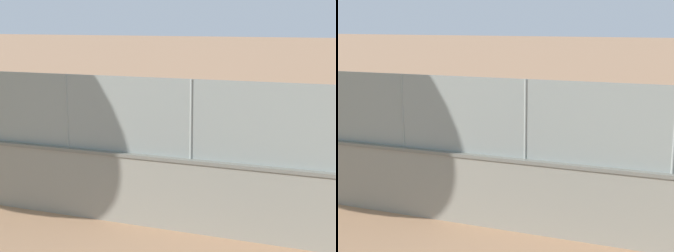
{
  "view_description": "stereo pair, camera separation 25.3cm",
  "coord_description": "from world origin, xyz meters",
  "views": [
    {
      "loc": [
        -4.5,
        21.42,
        4.72
      ],
      "look_at": [
        1.28,
        6.71,
        1.38
      ],
      "focal_mm": 53.13,
      "sensor_mm": 36.0,
      "label": 1
    },
    {
      "loc": [
        -4.73,
        21.33,
        4.72
      ],
      "look_at": [
        1.28,
        6.71,
        1.38
      ],
      "focal_mm": 53.13,
      "sensor_mm": 36.0,
      "label": 2
    }
  ],
  "objects": [
    {
      "name": "fence_panel_on_wall",
      "position": [
        0.49,
        11.33,
        2.61
      ],
      "size": [
        21.88,
        0.75,
        1.78
      ],
      "color": "gray",
      "rests_on": "perimeter_wall"
    },
    {
      "name": "perimeter_wall",
      "position": [
        0.49,
        11.33,
        0.87
      ],
      "size": [
        22.27,
        1.05,
        1.72
      ],
      "color": "gray",
      "rests_on": "ground_plane"
    },
    {
      "name": "player_baseline_waiting",
      "position": [
        0.31,
        5.89,
        1.02
      ],
      "size": [
        1.28,
        0.77,
        1.72
      ],
      "color": "black",
      "rests_on": "ground_plane"
    },
    {
      "name": "player_foreground_swinging",
      "position": [
        5.22,
        5.78,
        0.99
      ],
      "size": [
        1.13,
        0.82,
        1.67
      ],
      "color": "black",
      "rests_on": "ground_plane"
    },
    {
      "name": "sports_ball",
      "position": [
        4.15,
        6.3,
        0.12
      ],
      "size": [
        0.24,
        0.24,
        0.24
      ],
      "primitive_type": "sphere",
      "color": "yellow",
      "rests_on": "ground_plane"
    },
    {
      "name": "ground_plane",
      "position": [
        0.0,
        0.0,
        0.0
      ],
      "size": [
        260.0,
        260.0,
        0.0
      ],
      "primitive_type": "plane",
      "color": "tan"
    },
    {
      "name": "player_crossing_court",
      "position": [
        -0.71,
        -0.92,
        0.93
      ],
      "size": [
        0.74,
        1.18,
        1.58
      ],
      "color": "#591919",
      "rests_on": "ground_plane"
    }
  ]
}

